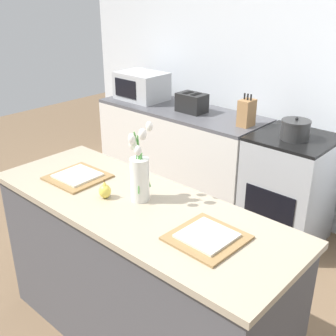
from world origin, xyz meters
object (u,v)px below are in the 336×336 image
object	(u,v)px
cooking_pot	(295,130)
pear_figurine	(105,190)
stove_range	(288,190)
flower_vase	(140,172)
plate_setting_right	(207,237)
microwave	(142,86)
knife_block	(247,113)
plate_setting_left	(78,176)
toaster	(192,103)

from	to	relation	value
cooking_pot	pear_figurine	bearing A→B (deg)	-100.19
stove_range	flower_vase	world-z (taller)	flower_vase
pear_figurine	cooking_pot	bearing A→B (deg)	79.81
pear_figurine	plate_setting_right	bearing A→B (deg)	4.35
pear_figurine	cooking_pot	size ratio (longest dim) A/B	0.49
flower_vase	microwave	distance (m)	2.20
plate_setting_right	knife_block	size ratio (longest dim) A/B	1.17
flower_vase	microwave	world-z (taller)	flower_vase
pear_figurine	knife_block	world-z (taller)	knife_block
pear_figurine	plate_setting_left	bearing A→B (deg)	170.99
toaster	plate_setting_left	bearing A→B (deg)	-74.74
stove_range	cooking_pot	xyz separation A→B (m)	(0.02, -0.05, 0.53)
cooking_pot	stove_range	bearing A→B (deg)	111.47
flower_vase	pear_figurine	world-z (taller)	flower_vase
plate_setting_left	knife_block	xyz separation A→B (m)	(0.15, 1.59, 0.07)
pear_figurine	toaster	world-z (taller)	toaster
plate_setting_left	toaster	bearing A→B (deg)	105.26
flower_vase	plate_setting_left	size ratio (longest dim) A/B	1.35
cooking_pot	knife_block	size ratio (longest dim) A/B	0.81
stove_range	flower_vase	bearing A→B (deg)	-94.24
toaster	microwave	xyz separation A→B (m)	(-0.66, 0.01, 0.05)
flower_vase	cooking_pot	size ratio (longest dim) A/B	1.96
toaster	knife_block	size ratio (longest dim) A/B	1.04
knife_block	pear_figurine	bearing A→B (deg)	-84.50
flower_vase	plate_setting_right	world-z (taller)	flower_vase
stove_range	knife_block	distance (m)	0.71
plate_setting_right	cooking_pot	world-z (taller)	cooking_pot
stove_range	knife_block	bearing A→B (deg)	-176.01
cooking_pot	knife_block	xyz separation A→B (m)	(-0.45, 0.02, 0.04)
stove_range	pear_figurine	size ratio (longest dim) A/B	8.48
cooking_pot	microwave	bearing A→B (deg)	178.22
toaster	stove_range	bearing A→B (deg)	0.72
toaster	knife_block	bearing A→B (deg)	-1.64
knife_block	microwave	bearing A→B (deg)	178.67
stove_range	plate_setting_left	xyz separation A→B (m)	(-0.58, -1.62, 0.50)
cooking_pot	knife_block	distance (m)	0.45
plate_setting_left	cooking_pot	world-z (taller)	cooking_pot
plate_setting_left	pear_figurine	bearing A→B (deg)	-9.01
stove_range	plate_setting_left	distance (m)	1.79
plate_setting_left	plate_setting_right	distance (m)	0.96
pear_figurine	flower_vase	bearing A→B (deg)	36.43
knife_block	plate_setting_left	bearing A→B (deg)	-95.51
microwave	plate_setting_right	bearing A→B (deg)	-38.16
stove_range	plate_setting_left	world-z (taller)	plate_setting_left
toaster	microwave	bearing A→B (deg)	178.95
pear_figurine	plate_setting_left	xyz separation A→B (m)	(-0.31, 0.05, -0.03)
stove_range	microwave	size ratio (longest dim) A/B	1.91
pear_figurine	toaster	size ratio (longest dim) A/B	0.39
stove_range	cooking_pot	distance (m)	0.54
plate_setting_right	flower_vase	bearing A→B (deg)	172.61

